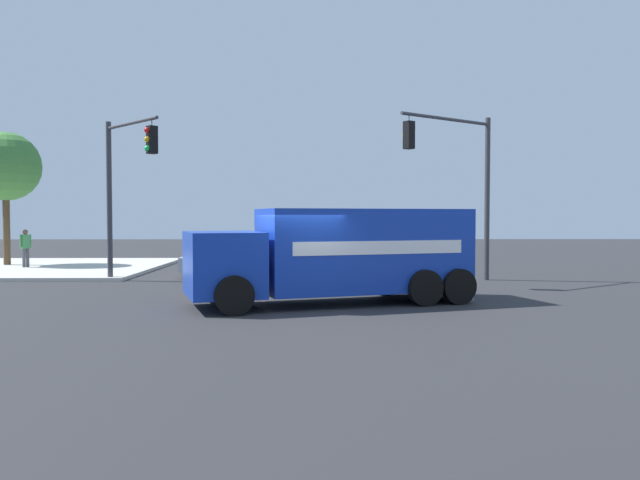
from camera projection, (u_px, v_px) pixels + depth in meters
name	position (u px, v px, depth m)	size (l,w,h in m)	color
ground_plane	(299.00, 308.00, 16.82)	(100.00, 100.00, 0.00)	#2B2B2D
sidewalk_corner_near	(37.00, 268.00, 29.07)	(11.24, 11.24, 0.14)	beige
delivery_truck	(339.00, 254.00, 17.62)	(4.84, 8.24, 2.67)	#1438AD
traffic_light_primary	(462.00, 172.00, 23.18)	(2.78, 3.83, 6.23)	#38383D
traffic_light_secondary	(123.00, 174.00, 22.95)	(2.83, 2.64, 5.91)	#38383D
pickup_silver	(248.00, 259.00, 25.40)	(2.37, 5.26, 1.38)	#B7BABF
pedestrian_near_corner	(26.00, 246.00, 28.47)	(0.43, 0.39, 1.72)	#4C4C51
shade_tree_near	(5.00, 167.00, 29.76)	(3.27, 3.27, 6.33)	brown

